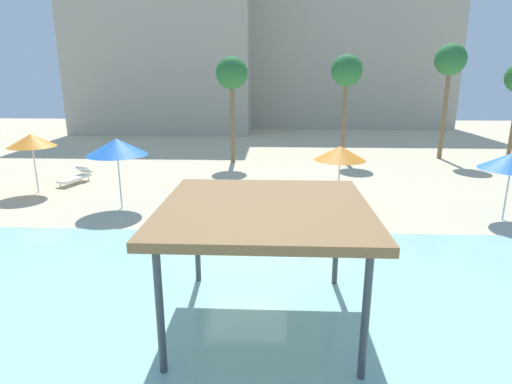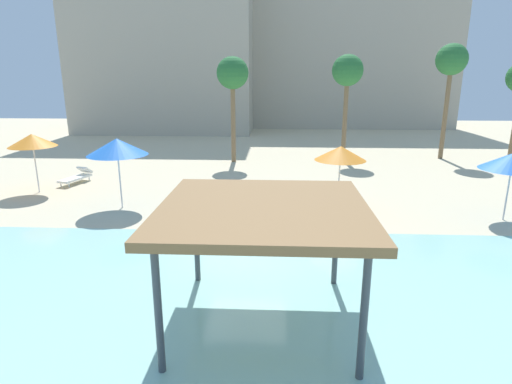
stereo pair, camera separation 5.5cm
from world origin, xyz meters
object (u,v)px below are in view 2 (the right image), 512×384
Objects in this scene: shade_pavilion at (264,213)px; palm_tree_3 at (347,73)px; beach_umbrella_orange_3 at (32,140)px; lounge_chair_2 at (77,176)px; palm_tree_0 at (451,63)px; beach_umbrella_orange_2 at (340,153)px; palm_tree_2 at (233,76)px; beach_umbrella_blue_1 at (117,147)px.

palm_tree_3 is at bearing 76.49° from shade_pavilion.
beach_umbrella_orange_3 reaches higher than lounge_chair_2.
palm_tree_0 is at bearing 23.31° from beach_umbrella_orange_3.
shade_pavilion is 14.64m from beach_umbrella_orange_3.
palm_tree_3 is at bearing 130.88° from lounge_chair_2.
beach_umbrella_orange_3 is 0.38× the size of palm_tree_0.
beach_umbrella_orange_3 is 1.35× the size of lounge_chair_2.
palm_tree_2 reaches higher than beach_umbrella_orange_2.
beach_umbrella_orange_3 is 0.43× the size of palm_tree_2.
beach_umbrella_orange_2 is 11.60m from palm_tree_3.
palm_tree_2 is at bearing -172.47° from palm_tree_0.
beach_umbrella_orange_2 is at bearing 86.26° from lounge_chair_2.
palm_tree_0 is 13.42m from palm_tree_2.
palm_tree_0 is (20.55, 7.48, 5.61)m from lounge_chair_2.
shade_pavilion is 2.12× the size of lounge_chair_2.
palm_tree_3 is at bearing 9.32° from palm_tree_2.
beach_umbrella_orange_3 is at bearing -150.27° from palm_tree_3.
palm_tree_0 reaches higher than beach_umbrella_blue_1.
palm_tree_2 is (3.58, 9.64, 2.70)m from beach_umbrella_blue_1.
beach_umbrella_blue_1 is 0.44× the size of palm_tree_3.
palm_tree_2 is at bearing 97.87° from shade_pavilion.
palm_tree_2 is at bearing 143.29° from lounge_chair_2.
beach_umbrella_blue_1 is 0.40× the size of palm_tree_0.
palm_tree_0 is (10.86, 19.29, 3.45)m from shade_pavilion.
beach_umbrella_orange_3 is 23.71m from palm_tree_0.
shade_pavilion is 9.92m from beach_umbrella_blue_1.
beach_umbrella_orange_2 reaches higher than lounge_chair_2.
beach_umbrella_orange_2 is at bearing 70.86° from shade_pavilion.
beach_umbrella_orange_2 is at bearing -10.24° from beach_umbrella_orange_3.
beach_umbrella_blue_1 is 0.45× the size of palm_tree_2.
beach_umbrella_orange_3 is 0.42× the size of palm_tree_3.
lounge_chair_2 is at bearing 129.36° from shade_pavilion.
lounge_chair_2 is 22.58m from palm_tree_0.
palm_tree_0 reaches higher than palm_tree_3.
beach_umbrella_blue_1 is 20.64m from palm_tree_0.
lounge_chair_2 is at bearing 161.20° from beach_umbrella_orange_2.
beach_umbrella_blue_1 is at bearing -145.94° from palm_tree_0.
shade_pavilion is 8.06m from beach_umbrella_orange_2.
palm_tree_2 is at bearing 69.65° from beach_umbrella_blue_1.
shade_pavilion is at bearing -119.37° from palm_tree_0.
palm_tree_3 reaches higher than palm_tree_2.
shade_pavilion is at bearing 54.43° from lounge_chair_2.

